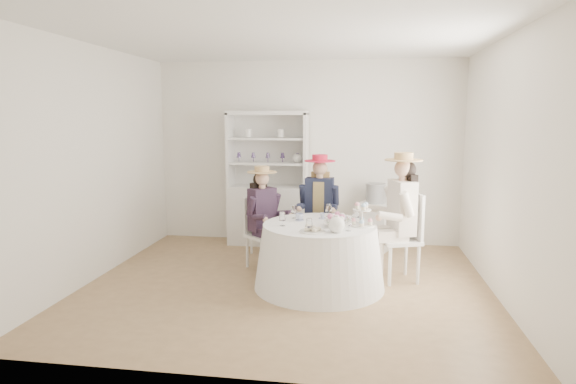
# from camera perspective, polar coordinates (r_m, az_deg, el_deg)

# --- Properties ---
(ground) EXTENTS (4.50, 4.50, 0.00)m
(ground) POSITION_cam_1_polar(r_m,az_deg,el_deg) (5.54, -0.16, -10.95)
(ground) COLOR olive
(ground) RESTS_ON ground
(ceiling) EXTENTS (4.50, 4.50, 0.00)m
(ceiling) POSITION_cam_1_polar(r_m,az_deg,el_deg) (5.27, -0.17, 17.83)
(ceiling) COLOR white
(ceiling) RESTS_ON wall_back
(wall_back) EXTENTS (4.50, 0.00, 4.50)m
(wall_back) POSITION_cam_1_polar(r_m,az_deg,el_deg) (7.21, 2.25, 4.67)
(wall_back) COLOR white
(wall_back) RESTS_ON ground
(wall_front) EXTENTS (4.50, 0.00, 4.50)m
(wall_front) POSITION_cam_1_polar(r_m,az_deg,el_deg) (3.29, -5.45, -0.43)
(wall_front) COLOR white
(wall_front) RESTS_ON ground
(wall_left) EXTENTS (0.00, 4.50, 4.50)m
(wall_left) POSITION_cam_1_polar(r_m,az_deg,el_deg) (6.00, -21.94, 3.18)
(wall_left) COLOR white
(wall_left) RESTS_ON ground
(wall_right) EXTENTS (0.00, 4.50, 4.50)m
(wall_right) POSITION_cam_1_polar(r_m,az_deg,el_deg) (5.38, 24.28, 2.44)
(wall_right) COLOR white
(wall_right) RESTS_ON ground
(tea_table) EXTENTS (1.45, 1.45, 0.72)m
(tea_table) POSITION_cam_1_polar(r_m,az_deg,el_deg) (5.39, 3.73, -7.56)
(tea_table) COLOR white
(tea_table) RESTS_ON ground
(hutch) EXTENTS (1.18, 0.48, 1.97)m
(hutch) POSITION_cam_1_polar(r_m,az_deg,el_deg) (7.14, -2.33, -0.64)
(hutch) COLOR silver
(hutch) RESTS_ON ground
(side_table) EXTENTS (0.57, 0.57, 0.67)m
(side_table) POSITION_cam_1_polar(r_m,az_deg,el_deg) (7.01, 10.26, -3.98)
(side_table) COLOR silver
(side_table) RESTS_ON ground
(hatbox) EXTENTS (0.34, 0.34, 0.28)m
(hatbox) POSITION_cam_1_polar(r_m,az_deg,el_deg) (6.92, 10.37, -0.15)
(hatbox) COLOR black
(hatbox) RESTS_ON side_table
(guest_left) EXTENTS (0.55, 0.54, 1.28)m
(guest_left) POSITION_cam_1_polar(r_m,az_deg,el_deg) (5.97, -2.94, -2.29)
(guest_left) COLOR silver
(guest_left) RESTS_ON ground
(guest_mid) EXTENTS (0.51, 0.53, 1.40)m
(guest_mid) POSITION_cam_1_polar(r_m,az_deg,el_deg) (6.22, 3.72, -1.18)
(guest_mid) COLOR silver
(guest_mid) RESTS_ON ground
(guest_right) EXTENTS (0.61, 0.56, 1.49)m
(guest_right) POSITION_cam_1_polar(r_m,az_deg,el_deg) (5.62, 13.09, -2.03)
(guest_right) COLOR silver
(guest_right) RESTS_ON ground
(spare_chair) EXTENTS (0.44, 0.44, 0.86)m
(spare_chair) POSITION_cam_1_polar(r_m,az_deg,el_deg) (6.65, -2.98, -3.45)
(spare_chair) COLOR silver
(spare_chair) RESTS_ON ground
(teacup_a) EXTENTS (0.12, 0.12, 0.07)m
(teacup_a) POSITION_cam_1_polar(r_m,az_deg,el_deg) (5.46, 1.37, -3.04)
(teacup_a) COLOR white
(teacup_a) RESTS_ON tea_table
(teacup_b) EXTENTS (0.08, 0.08, 0.06)m
(teacup_b) POSITION_cam_1_polar(r_m,az_deg,el_deg) (5.57, 4.12, -2.89)
(teacup_b) COLOR white
(teacup_b) RESTS_ON tea_table
(teacup_c) EXTENTS (0.12, 0.12, 0.07)m
(teacup_c) POSITION_cam_1_polar(r_m,az_deg,el_deg) (5.41, 6.42, -3.19)
(teacup_c) COLOR white
(teacup_c) RESTS_ON tea_table
(flower_bowl) EXTENTS (0.26, 0.26, 0.06)m
(flower_bowl) POSITION_cam_1_polar(r_m,az_deg,el_deg) (5.18, 5.60, -3.80)
(flower_bowl) COLOR white
(flower_bowl) RESTS_ON tea_table
(flower_arrangement) EXTENTS (0.17, 0.17, 0.06)m
(flower_arrangement) POSITION_cam_1_polar(r_m,az_deg,el_deg) (5.23, 5.85, -3.10)
(flower_arrangement) COLOR pink
(flower_arrangement) RESTS_ON tea_table
(table_teapot) EXTENTS (0.25, 0.17, 0.18)m
(table_teapot) POSITION_cam_1_polar(r_m,az_deg,el_deg) (4.93, 5.81, -3.89)
(table_teapot) COLOR white
(table_teapot) RESTS_ON tea_table
(sandwich_plate) EXTENTS (0.27, 0.27, 0.06)m
(sandwich_plate) POSITION_cam_1_polar(r_m,az_deg,el_deg) (4.94, 2.92, -4.57)
(sandwich_plate) COLOR white
(sandwich_plate) RESTS_ON tea_table
(cupcake_stand) EXTENTS (0.26, 0.26, 0.25)m
(cupcake_stand) POSITION_cam_1_polar(r_m,az_deg,el_deg) (5.25, 8.74, -3.02)
(cupcake_stand) COLOR white
(cupcake_stand) RESTS_ON tea_table
(stemware_set) EXTENTS (0.86, 0.90, 0.15)m
(stemware_set) POSITION_cam_1_polar(r_m,az_deg,el_deg) (5.29, 3.77, -3.02)
(stemware_set) COLOR white
(stemware_set) RESTS_ON tea_table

